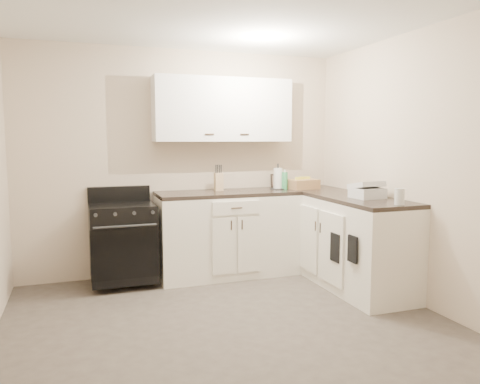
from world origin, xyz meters
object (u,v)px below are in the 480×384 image
object	(u,v)px
wicker_basket	(303,184)
countertop_grill	(367,193)
paper_towel	(278,179)
knife_block	(219,182)
stove	(123,242)

from	to	relation	value
wicker_basket	countertop_grill	distance (m)	0.99
paper_towel	knife_block	bearing A→B (deg)	173.40
knife_block	countertop_grill	size ratio (longest dim) A/B	0.72
wicker_basket	countertop_grill	world-z (taller)	wicker_basket
stove	wicker_basket	bearing A→B (deg)	-0.38
stove	knife_block	bearing A→B (deg)	7.75
stove	paper_towel	world-z (taller)	paper_towel
stove	knife_block	xyz separation A→B (m)	(1.08, 0.15, 0.58)
countertop_grill	stove	bearing A→B (deg)	153.83
stove	countertop_grill	xyz separation A→B (m)	(2.26, -0.99, 0.53)
stove	paper_towel	size ratio (longest dim) A/B	3.25
wicker_basket	knife_block	bearing A→B (deg)	170.68
stove	knife_block	distance (m)	1.23
countertop_grill	knife_block	bearing A→B (deg)	133.62
knife_block	wicker_basket	world-z (taller)	knife_block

